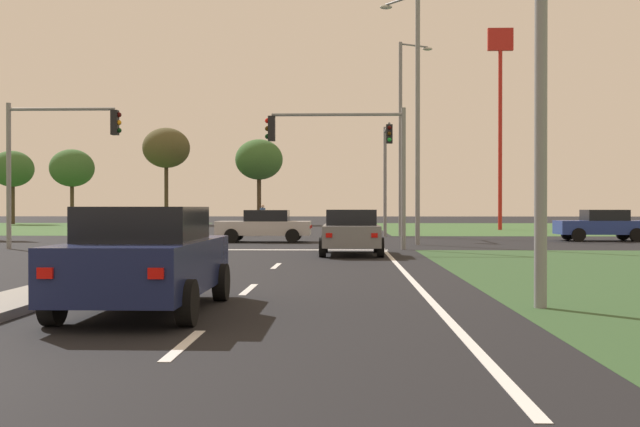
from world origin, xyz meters
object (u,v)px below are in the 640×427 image
at_px(car_silver_second, 265,226).
at_px(treeline_near, 12,169).
at_px(traffic_signal_far_right, 387,160).
at_px(treeline_second, 72,168).
at_px(traffic_signal_near_right, 351,151).
at_px(car_grey_near, 351,232).
at_px(treeline_third, 166,148).
at_px(pedestrian_at_median, 263,215).
at_px(treeline_fourth, 259,160).
at_px(traffic_signal_near_left, 50,149).
at_px(street_lamp_second, 415,106).
at_px(fastfood_pole_sign, 500,86).
at_px(street_lamp_third, 403,130).
at_px(car_blue_third, 602,225).
at_px(car_navy_fourth, 146,258).

bearing_deg(car_silver_second, treeline_near, 37.34).
relative_size(traffic_signal_far_right, treeline_second, 0.88).
distance_m(traffic_signal_near_right, treeline_second, 47.05).
xyz_separation_m(car_grey_near, treeline_third, (-17.13, 46.01, 6.42)).
xyz_separation_m(car_silver_second, pedestrian_at_median, (-1.40, 12.12, 0.37)).
bearing_deg(treeline_fourth, traffic_signal_near_left, -94.41).
bearing_deg(traffic_signal_near_left, treeline_third, 97.38).
xyz_separation_m(street_lamp_second, fastfood_pole_sign, (8.09, 21.98, 4.27)).
bearing_deg(treeline_near, street_lamp_second, -48.41).
distance_m(car_silver_second, traffic_signal_far_right, 8.72).
distance_m(street_lamp_third, treeline_third, 35.23).
bearing_deg(traffic_signal_near_right, car_blue_third, 33.23).
bearing_deg(traffic_signal_far_right, car_grey_near, -97.67).
bearing_deg(pedestrian_at_median, street_lamp_third, -102.23).
height_order(traffic_signal_near_right, fastfood_pole_sign, fastfood_pole_sign).
xyz_separation_m(car_blue_third, treeline_third, (-29.25, 34.86, 6.44)).
xyz_separation_m(traffic_signal_far_right, treeline_second, (-27.09, 28.07, 1.05)).
bearing_deg(treeline_second, traffic_signal_far_right, -46.02).
bearing_deg(car_silver_second, treeline_third, 19.86).
height_order(traffic_signal_near_right, street_lamp_third, street_lamp_third).
height_order(car_blue_third, treeline_third, treeline_third).
height_order(car_grey_near, treeline_third, treeline_third).
relative_size(car_grey_near, traffic_signal_near_right, 0.78).
bearing_deg(fastfood_pole_sign, treeline_second, 158.88).
relative_size(pedestrian_at_median, treeline_second, 0.24).
xyz_separation_m(car_navy_fourth, treeline_second, (-21.82, 57.26, 4.35)).
xyz_separation_m(traffic_signal_far_right, fastfood_pole_sign, (8.88, 14.18, 6.13)).
relative_size(traffic_signal_near_right, street_lamp_second, 0.50).
height_order(traffic_signal_far_right, pedestrian_at_median, traffic_signal_far_right).
bearing_deg(traffic_signal_near_left, treeline_fourth, 85.59).
distance_m(street_lamp_second, treeline_near, 52.66).
bearing_deg(car_silver_second, treeline_fourth, 6.82).
xyz_separation_m(car_navy_fourth, treeline_near, (-28.90, 60.77, 4.44)).
relative_size(car_silver_second, street_lamp_third, 0.40).
bearing_deg(street_lamp_second, treeline_near, 131.59).
relative_size(traffic_signal_near_left, fastfood_pole_sign, 0.39).
height_order(traffic_signal_near_right, treeline_second, treeline_second).
bearing_deg(car_grey_near, treeline_third, 110.42).
bearing_deg(treeline_near, traffic_signal_far_right, -42.74).
bearing_deg(treeline_second, car_navy_fourth, -69.14).
relative_size(car_silver_second, treeline_near, 0.62).
height_order(car_grey_near, fastfood_pole_sign, fastfood_pole_sign).
relative_size(car_silver_second, street_lamp_second, 0.40).
bearing_deg(street_lamp_third, car_grey_near, -100.05).
bearing_deg(street_lamp_second, car_grey_near, -111.44).
xyz_separation_m(car_silver_second, treeline_third, (-13.19, 36.51, 6.44)).
bearing_deg(treeline_fourth, traffic_signal_far_right, -71.61).
bearing_deg(car_grey_near, street_lamp_second, 68.56).
height_order(car_blue_third, treeline_second, treeline_second).
xyz_separation_m(treeline_near, treeline_second, (7.08, -3.51, -0.09)).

